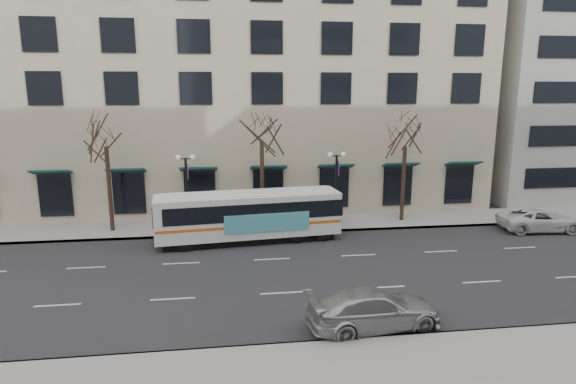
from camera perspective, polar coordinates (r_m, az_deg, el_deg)
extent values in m
plane|color=black|center=(25.14, -1.40, -9.76)|extent=(160.00, 160.00, 0.00)
cube|color=gray|center=(34.33, 5.31, -3.62)|extent=(80.00, 4.00, 0.15)
cube|color=tan|center=(44.27, -7.19, 15.47)|extent=(40.00, 20.00, 24.00)
cylinder|color=black|center=(33.51, -20.39, 0.19)|extent=(0.28, 0.28, 5.74)
cylinder|color=black|center=(32.72, -3.08, 0.86)|extent=(0.28, 0.28, 5.95)
cylinder|color=black|center=(34.97, 13.49, 0.86)|extent=(0.28, 0.28, 5.46)
cylinder|color=black|center=(32.24, -11.88, -0.43)|extent=(0.16, 0.16, 5.00)
cylinder|color=black|center=(32.82, -11.70, -4.43)|extent=(0.36, 0.36, 0.30)
cube|color=black|center=(31.81, -12.07, 3.89)|extent=(0.90, 0.06, 0.06)
sphere|color=silver|center=(31.83, -12.89, 4.04)|extent=(0.32, 0.32, 0.32)
sphere|color=silver|center=(31.76, -11.27, 4.09)|extent=(0.32, 0.32, 0.32)
cube|color=#6D217D|center=(31.93, -11.79, 2.38)|extent=(0.04, 0.45, 1.00)
cylinder|color=black|center=(32.99, 5.70, 0.07)|extent=(0.16, 0.16, 5.00)
cylinder|color=black|center=(33.56, 5.62, -3.86)|extent=(0.36, 0.36, 0.30)
cube|color=black|center=(32.57, 5.79, 4.28)|extent=(0.90, 0.06, 0.06)
sphere|color=silver|center=(32.46, 5.02, 4.45)|extent=(0.32, 0.32, 0.32)
sphere|color=silver|center=(32.66, 6.56, 4.46)|extent=(0.32, 0.32, 0.32)
cube|color=#6D217D|center=(32.73, 5.96, 2.81)|extent=(0.04, 0.45, 1.00)
cube|color=white|center=(30.02, -4.70, -2.65)|extent=(11.57, 3.62, 2.61)
cube|color=black|center=(30.43, -4.65, -5.32)|extent=(10.63, 3.23, 0.43)
cube|color=black|center=(29.96, -4.17, -1.87)|extent=(11.12, 3.61, 1.04)
cube|color=#E15D15|center=(30.14, -4.68, -3.47)|extent=(11.46, 3.63, 0.17)
cube|color=#4CACB8|center=(29.04, -2.45, -3.66)|extent=(5.19, 0.59, 1.14)
cube|color=white|center=(29.71, -4.74, -0.16)|extent=(10.98, 3.31, 0.08)
cylinder|color=black|center=(29.02, -12.15, -6.00)|extent=(0.97, 0.36, 0.95)
cylinder|color=black|center=(31.10, -12.26, -4.77)|extent=(0.97, 0.36, 0.95)
cylinder|color=black|center=(29.89, 1.09, -5.18)|extent=(0.97, 0.36, 0.95)
cylinder|color=black|center=(31.91, 0.10, -4.04)|extent=(0.97, 0.36, 0.95)
cylinder|color=black|center=(30.34, 4.22, -4.94)|extent=(0.97, 0.36, 0.95)
cylinder|color=black|center=(32.34, 3.05, -3.84)|extent=(0.97, 0.36, 0.95)
imported|color=#ABAFB3|center=(20.01, 10.17, -13.49)|extent=(5.62, 2.76, 1.57)
imported|color=silver|center=(36.54, 27.71, -2.93)|extent=(5.59, 2.94, 1.50)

